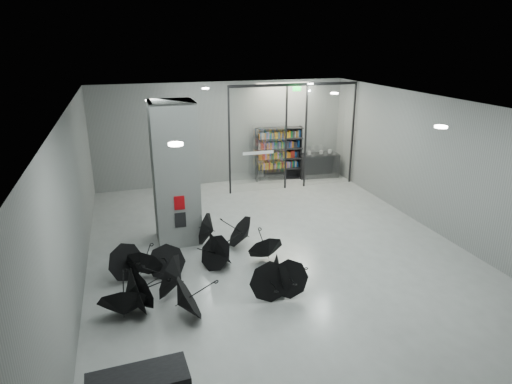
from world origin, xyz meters
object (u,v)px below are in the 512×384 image
object	(u,v)px
shop_counter	(318,165)
bookshelf	(279,153)
column	(175,174)
umbrella_cluster	(197,273)

from	to	relation	value
shop_counter	bookshelf	bearing A→B (deg)	177.69
column	umbrella_cluster	bearing A→B (deg)	-88.37
shop_counter	column	bearing A→B (deg)	-139.32
column	shop_counter	xyz separation A→B (m)	(6.46, 4.51, -1.51)
column	shop_counter	size ratio (longest dim) A/B	2.43
bookshelf	shop_counter	size ratio (longest dim) A/B	1.30
bookshelf	umbrella_cluster	xyz separation A→B (m)	(-4.69, -7.43, -0.77)
bookshelf	umbrella_cluster	bearing A→B (deg)	-112.70
column	shop_counter	distance (m)	8.02
bookshelf	umbrella_cluster	world-z (taller)	bookshelf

